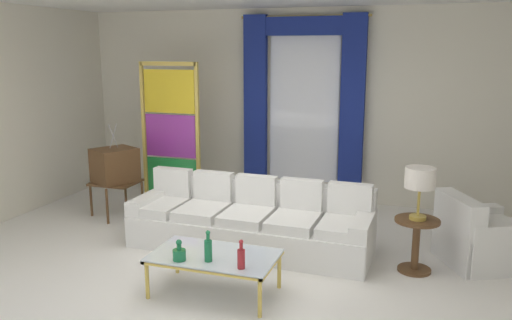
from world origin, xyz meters
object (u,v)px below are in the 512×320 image
(coffee_table, at_px, (214,258))
(vintage_tv, at_px, (115,167))
(bottle_blue_decanter, at_px, (179,253))
(bottle_crystal_tall, at_px, (241,257))
(peacock_figurine, at_px, (184,202))
(stained_glass_divider, at_px, (171,139))
(couch_white_long, at_px, (252,223))
(round_side_table, at_px, (416,240))
(bottle_amber_squat, at_px, (208,249))
(table_lamp_brass, at_px, (420,180))
(armchair_white, at_px, (478,240))

(coffee_table, xyz_separation_m, vintage_tv, (-2.32, 1.83, 0.35))
(bottle_blue_decanter, distance_m, bottle_crystal_tall, 0.63)
(coffee_table, bearing_deg, bottle_blue_decanter, -137.04)
(peacock_figurine, bearing_deg, stained_glass_divider, 134.06)
(couch_white_long, relative_size, coffee_table, 2.38)
(peacock_figurine, xyz_separation_m, round_side_table, (3.23, -0.90, 0.14))
(coffee_table, relative_size, peacock_figurine, 2.05)
(couch_white_long, relative_size, bottle_blue_decanter, 14.10)
(couch_white_long, xyz_separation_m, round_side_table, (1.93, -0.12, 0.05))
(coffee_table, distance_m, bottle_amber_squat, 0.23)
(table_lamp_brass, bearing_deg, armchair_white, 33.05)
(bottle_crystal_tall, xyz_separation_m, bottle_amber_squat, (-0.35, 0.05, 0.01))
(couch_white_long, relative_size, armchair_white, 2.69)
(round_side_table, bearing_deg, stained_glass_divider, 159.97)
(couch_white_long, height_order, coffee_table, couch_white_long)
(coffee_table, xyz_separation_m, bottle_crystal_tall, (0.37, -0.23, 0.14))
(coffee_table, bearing_deg, couch_white_long, 92.64)
(bottle_crystal_tall, height_order, bottle_amber_squat, bottle_amber_squat)
(couch_white_long, distance_m, stained_glass_divider, 2.22)
(vintage_tv, xyz_separation_m, stained_glass_divider, (0.55, 0.68, 0.33))
(table_lamp_brass, bearing_deg, bottle_blue_decanter, -146.15)
(vintage_tv, bearing_deg, peacock_figurine, 14.92)
(stained_glass_divider, bearing_deg, vintage_tv, -129.11)
(bottle_amber_squat, height_order, round_side_table, bottle_amber_squat)
(bottle_crystal_tall, relative_size, peacock_figurine, 0.47)
(bottle_blue_decanter, relative_size, round_side_table, 0.35)
(coffee_table, bearing_deg, bottle_amber_squat, -85.23)
(bottle_blue_decanter, height_order, round_side_table, bottle_blue_decanter)
(bottle_blue_decanter, xyz_separation_m, armchair_white, (2.78, 1.85, -0.19))
(vintage_tv, bearing_deg, bottle_crystal_tall, -37.51)
(couch_white_long, bearing_deg, round_side_table, -3.60)
(armchair_white, bearing_deg, bottle_amber_squat, -144.55)
(vintage_tv, relative_size, table_lamp_brass, 2.36)
(bottle_blue_decanter, bearing_deg, table_lamp_brass, 33.85)
(couch_white_long, relative_size, stained_glass_divider, 1.33)
(armchair_white, bearing_deg, peacock_figurine, 173.02)
(armchair_white, xyz_separation_m, table_lamp_brass, (-0.66, -0.43, 0.74))
(bottle_crystal_tall, relative_size, armchair_white, 0.26)
(peacock_figurine, height_order, table_lamp_brass, table_lamp_brass)
(peacock_figurine, bearing_deg, table_lamp_brass, -15.65)
(round_side_table, bearing_deg, vintage_tv, 171.19)
(vintage_tv, bearing_deg, bottle_blue_decanter, -45.17)
(bottle_amber_squat, distance_m, peacock_figurine, 2.67)
(bottle_blue_decanter, height_order, vintage_tv, vintage_tv)
(bottle_crystal_tall, distance_m, table_lamp_brass, 2.12)
(couch_white_long, height_order, table_lamp_brass, table_lamp_brass)
(couch_white_long, xyz_separation_m, bottle_blue_decanter, (-0.20, -1.55, 0.17))
(bottle_amber_squat, xyz_separation_m, round_side_table, (1.85, 1.36, -0.18))
(bottle_crystal_tall, relative_size, vintage_tv, 0.21)
(bottle_amber_squat, xyz_separation_m, vintage_tv, (-2.33, 2.01, 0.20))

